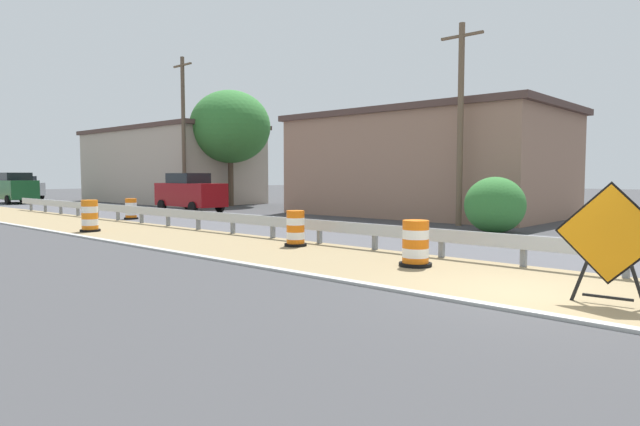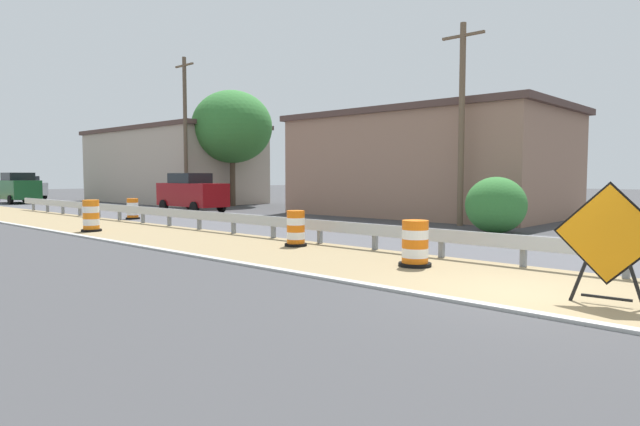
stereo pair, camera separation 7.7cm
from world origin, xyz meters
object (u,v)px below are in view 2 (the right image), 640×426
Objects in this scene: warning_sign_diamond at (608,239)px; traffic_barrel_mid at (91,217)px; traffic_barrel_far at (133,210)px; car_lead_far_lane at (18,188)px; car_mid_far_lane at (25,187)px; utility_pole_near at (462,121)px; car_trailing_near_lane at (192,192)px; traffic_barrel_nearest at (415,246)px; utility_pole_mid at (185,131)px; traffic_barrel_close at (296,230)px.

traffic_barrel_mid is at bearing -93.97° from warning_sign_diamond.
car_lead_far_lane reaches higher than traffic_barrel_far.
traffic_barrel_far is 0.20× the size of car_mid_far_lane.
utility_pole_near is (11.05, -8.75, 3.65)m from traffic_barrel_mid.
car_lead_far_lane is (5.44, 23.73, 0.59)m from traffic_barrel_mid.
car_trailing_near_lane is 0.60× the size of utility_pole_near.
traffic_barrel_far is at bearing -104.47° from warning_sign_diamond.
utility_pole_mid is at bearing 68.15° from traffic_barrel_nearest.
car_mid_far_lane is at bearing 94.78° from utility_pole_mid.
traffic_barrel_close is 16.30m from car_trailing_near_lane.
car_mid_far_lane reaches higher than traffic_barrel_nearest.
car_trailing_near_lane reaches higher than car_mid_far_lane.
utility_pole_mid is at bearing 91.97° from utility_pole_near.
traffic_barrel_nearest is 0.21× the size of car_trailing_near_lane.
utility_pole_near is (5.61, -32.48, 3.06)m from car_lead_far_lane.
traffic_barrel_far is (1.68, 12.38, -0.03)m from traffic_barrel_close.
warning_sign_diamond is at bearing -99.30° from traffic_barrel_far.
traffic_barrel_nearest is 24.47m from utility_pole_mid.
car_mid_far_lane is at bearing -178.09° from car_trailing_near_lane.
utility_pole_near reaches higher than car_mid_far_lane.
traffic_barrel_close is at bearing 175.42° from car_lead_far_lane.
utility_pole_mid reaches higher than utility_pole_near.
traffic_barrel_mid reaches higher than traffic_barrel_far.
utility_pole_mid is at bearing 65.15° from traffic_barrel_close.
utility_pole_near reaches higher than traffic_barrel_mid.
traffic_barrel_close is at bearing 177.45° from utility_pole_near.
traffic_barrel_far is at bearing -61.47° from car_trailing_near_lane.
car_lead_far_lane reaches higher than warning_sign_diamond.
warning_sign_diamond is 24.92m from car_trailing_near_lane.
traffic_barrel_nearest is at bearing -98.37° from traffic_barrel_close.
car_trailing_near_lane is (7.26, 19.29, 0.61)m from traffic_barrel_nearest.
car_mid_far_lane reaches higher than traffic_barrel_far.
utility_pole_mid is (8.96, 22.36, 4.32)m from traffic_barrel_nearest.
warning_sign_diamond reaches higher than traffic_barrel_nearest.
traffic_barrel_close is 8.62m from traffic_barrel_mid.
traffic_barrel_nearest is (1.10, 4.19, -0.58)m from warning_sign_diamond.
traffic_barrel_close is (1.75, 8.59, -0.59)m from warning_sign_diamond.
warning_sign_diamond is at bearing -101.51° from traffic_barrel_close.
utility_pole_near reaches higher than traffic_barrel_nearest.
warning_sign_diamond is 16.96m from traffic_barrel_mid.
car_trailing_near_lane is (8.72, 6.53, 0.56)m from traffic_barrel_mid.
car_mid_far_lane is at bearing -20.99° from car_lead_far_lane.
traffic_barrel_mid is 0.24× the size of car_mid_far_lane.
utility_pole_mid reaches higher than warning_sign_diamond.
utility_pole_near is at bearing 1.33° from car_mid_far_lane.
car_mid_far_lane is 0.51× the size of utility_pole_mid.
traffic_barrel_mid is 0.14× the size of utility_pole_near.
utility_pole_mid is at bearing -115.94° from warning_sign_diamond.
car_trailing_near_lane is at bearing -167.85° from car_lead_far_lane.
utility_pole_near reaches higher than traffic_barrel_close.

